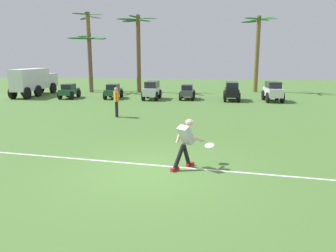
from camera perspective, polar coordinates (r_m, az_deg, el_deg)
The scene contains 16 objects.
ground_plane at distance 9.06m, azimuth -3.13°, elevation -7.99°, with size 80.00×80.00×0.00m, color #497132.
field_line_paint at distance 9.60m, azimuth -2.52°, elevation -6.82°, with size 22.62×0.09×0.01m, color white.
frisbee_thrower at distance 9.19m, azimuth 3.09°, elevation -2.58°, with size 0.92×0.82×1.39m.
frisbee_in_flight at distance 9.72m, azimuth 7.24°, elevation -3.40°, with size 0.37×0.36×0.12m.
teammate_near_sideline at distance 17.36m, azimuth -8.99°, elevation 4.63°, with size 0.35×0.45×1.56m.
parked_car_slot_a at distance 26.46m, azimuth -16.84°, elevation 5.88°, with size 1.17×2.24×1.10m.
parked_car_slot_b at distance 25.51m, azimuth -9.50°, elevation 6.02°, with size 1.16×2.23×1.10m.
parked_car_slot_c at distance 24.65m, azimuth -2.81°, elevation 6.34°, with size 1.16×2.41×1.34m.
parked_car_slot_d at distance 24.71m, azimuth 3.39°, elevation 5.98°, with size 1.08×2.20×1.10m.
parked_car_slot_e at distance 24.37m, azimuth 11.03°, elevation 6.08°, with size 1.19×2.42×1.34m.
parked_car_slot_f at distance 24.60m, azimuth 17.80°, elevation 5.83°, with size 1.24×2.38×1.40m.
box_truck at distance 29.11m, azimuth -22.29°, elevation 7.33°, with size 1.41×5.90×2.20m.
palm_tree_far_left at distance 32.12m, azimuth -13.55°, elevation 13.24°, with size 2.94×3.42×7.16m.
palm_tree_left_of_centre at distance 30.50m, azimuth -13.44°, elevation 11.63°, with size 3.30×3.55×5.15m.
palm_tree_right_of_centre at distance 29.99m, azimuth -5.20°, elevation 13.44°, with size 3.46×3.58×6.73m.
palm_tree_far_right at distance 31.09m, azimuth 15.30°, elevation 12.94°, with size 3.15×3.70×6.67m.
Camera 1 is at (1.55, -8.39, 3.07)m, focal length 35.00 mm.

